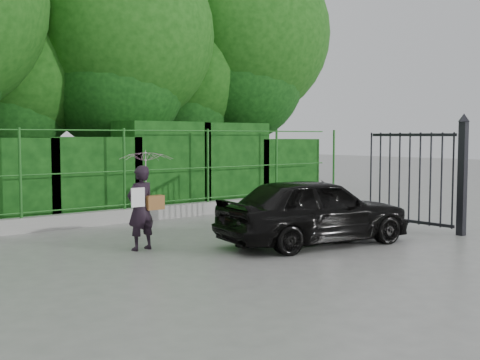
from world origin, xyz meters
TOP-DOWN VIEW (x-y plane):
  - ground at (0.00, 0.00)m, footprint 80.00×80.00m
  - kerb at (0.00, 4.50)m, footprint 14.00×0.25m
  - fence at (0.22, 4.50)m, footprint 14.13×0.06m
  - hedge at (0.06, 5.50)m, footprint 14.20×1.20m
  - trees at (1.14, 7.74)m, footprint 17.10×6.15m
  - gate at (4.60, -0.72)m, footprint 0.22×2.33m
  - woman at (-0.85, 1.47)m, footprint 0.90×0.92m
  - car at (1.69, -0.06)m, footprint 3.76×2.02m

SIDE VIEW (x-z plane):
  - ground at x=0.00m, z-range 0.00..0.00m
  - kerb at x=0.00m, z-range 0.00..0.30m
  - car at x=1.69m, z-range 0.00..1.22m
  - hedge at x=0.06m, z-range -0.11..2.17m
  - woman at x=-0.85m, z-range 0.28..1.97m
  - gate at x=4.60m, z-range 0.01..2.37m
  - fence at x=0.22m, z-range 0.30..2.10m
  - trees at x=1.14m, z-range 0.58..8.66m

